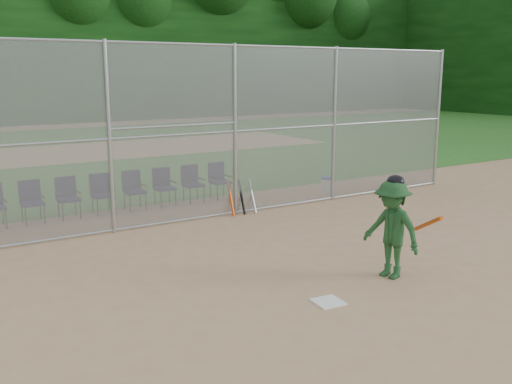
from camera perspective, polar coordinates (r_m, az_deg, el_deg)
ground at (r=9.29m, az=8.38°, el=-9.36°), size 100.00×100.00×0.00m
grass_strip at (r=25.40m, az=-19.07°, el=3.66°), size 100.00×100.00×0.00m
dirt_patch_far at (r=25.40m, az=-19.07°, el=3.66°), size 24.00×24.00×0.00m
backstop_fence at (r=12.92m, az=-5.97°, el=6.14°), size 16.09×0.09×4.00m
treeline at (r=27.22m, az=-20.90°, el=15.65°), size 81.00×60.00×11.00m
home_plate at (r=8.67m, az=7.23°, el=-10.85°), size 0.46×0.46×0.02m
batter_at_plate at (r=9.62m, az=13.43°, el=-3.56°), size 0.93×1.35×1.73m
water_cooler at (r=16.27m, az=7.12°, el=0.73°), size 0.36×0.36×0.45m
spare_bats at (r=13.70m, az=-1.45°, el=-0.51°), size 0.66×0.38×0.83m
chair_3 at (r=13.77m, az=-21.46°, el=-0.97°), size 0.54×0.52×0.96m
chair_4 at (r=13.93m, az=-18.23°, el=-0.60°), size 0.54×0.52×0.96m
chair_5 at (r=14.14m, az=-15.08°, el=-0.23°), size 0.54×0.52×0.96m
chair_6 at (r=14.39m, az=-12.03°, el=0.12°), size 0.54×0.52×0.96m
chair_7 at (r=14.68m, az=-9.09°, el=0.46°), size 0.54×0.52×0.96m
chair_8 at (r=15.00m, az=-6.27°, el=0.79°), size 0.54×0.52×0.96m
chair_9 at (r=15.37m, az=-3.58°, el=1.10°), size 0.54×0.52×0.96m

